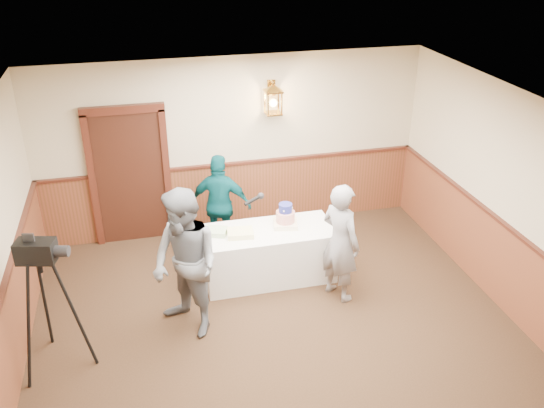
{
  "coord_description": "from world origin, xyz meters",
  "views": [
    {
      "loc": [
        -1.42,
        -4.79,
        4.63
      ],
      "look_at": [
        0.18,
        1.7,
        1.25
      ],
      "focal_mm": 38.0,
      "sensor_mm": 36.0,
      "label": 1
    }
  ],
  "objects_px": {
    "sheet_cake_green": "(216,231)",
    "assistant_p": "(221,205)",
    "interviewer": "(186,264)",
    "tv_camera_rig": "(49,312)",
    "display_table": "(269,253)",
    "baker": "(340,242)",
    "sheet_cake_yellow": "(240,233)",
    "tiered_cake": "(285,217)"
  },
  "relations": [
    {
      "from": "interviewer",
      "to": "assistant_p",
      "type": "height_order",
      "value": "interviewer"
    },
    {
      "from": "sheet_cake_green",
      "to": "assistant_p",
      "type": "bearing_deg",
      "value": 75.79
    },
    {
      "from": "tv_camera_rig",
      "to": "interviewer",
      "type": "bearing_deg",
      "value": 23.59
    },
    {
      "from": "baker",
      "to": "interviewer",
      "type": "bearing_deg",
      "value": 68.61
    },
    {
      "from": "interviewer",
      "to": "tv_camera_rig",
      "type": "distance_m",
      "value": 1.57
    },
    {
      "from": "sheet_cake_yellow",
      "to": "tv_camera_rig",
      "type": "height_order",
      "value": "tv_camera_rig"
    },
    {
      "from": "display_table",
      "to": "interviewer",
      "type": "distance_m",
      "value": 1.62
    },
    {
      "from": "baker",
      "to": "tv_camera_rig",
      "type": "relative_size",
      "value": 1.01
    },
    {
      "from": "sheet_cake_green",
      "to": "interviewer",
      "type": "height_order",
      "value": "interviewer"
    },
    {
      "from": "sheet_cake_yellow",
      "to": "assistant_p",
      "type": "distance_m",
      "value": 0.92
    },
    {
      "from": "sheet_cake_green",
      "to": "baker",
      "type": "xyz_separation_m",
      "value": [
        1.52,
        -0.74,
        0.04
      ]
    },
    {
      "from": "assistant_p",
      "to": "baker",
      "type": "bearing_deg",
      "value": 152.51
    },
    {
      "from": "display_table",
      "to": "sheet_cake_yellow",
      "type": "xyz_separation_m",
      "value": [
        -0.4,
        -0.05,
        0.41
      ]
    },
    {
      "from": "tv_camera_rig",
      "to": "display_table",
      "type": "bearing_deg",
      "value": 36.65
    },
    {
      "from": "interviewer",
      "to": "assistant_p",
      "type": "xyz_separation_m",
      "value": [
        0.7,
        1.76,
        -0.16
      ]
    },
    {
      "from": "display_table",
      "to": "baker",
      "type": "bearing_deg",
      "value": -39.93
    },
    {
      "from": "display_table",
      "to": "assistant_p",
      "type": "bearing_deg",
      "value": 121.27
    },
    {
      "from": "display_table",
      "to": "sheet_cake_green",
      "type": "relative_size",
      "value": 6.04
    },
    {
      "from": "sheet_cake_green",
      "to": "interviewer",
      "type": "xyz_separation_m",
      "value": [
        -0.5,
        -0.97,
        0.16
      ]
    },
    {
      "from": "tiered_cake",
      "to": "assistant_p",
      "type": "distance_m",
      "value": 1.11
    },
    {
      "from": "tiered_cake",
      "to": "sheet_cake_yellow",
      "type": "xyz_separation_m",
      "value": [
        -0.66,
        -0.12,
        -0.1
      ]
    },
    {
      "from": "interviewer",
      "to": "display_table",
      "type": "bearing_deg",
      "value": 93.52
    },
    {
      "from": "interviewer",
      "to": "tiered_cake",
      "type": "bearing_deg",
      "value": 90.42
    },
    {
      "from": "tv_camera_rig",
      "to": "assistant_p",
      "type": "bearing_deg",
      "value": 55.92
    },
    {
      "from": "sheet_cake_green",
      "to": "baker",
      "type": "distance_m",
      "value": 1.69
    },
    {
      "from": "tiered_cake",
      "to": "baker",
      "type": "xyz_separation_m",
      "value": [
        0.54,
        -0.74,
        -0.06
      ]
    },
    {
      "from": "sheet_cake_green",
      "to": "assistant_p",
      "type": "relative_size",
      "value": 0.19
    },
    {
      "from": "sheet_cake_green",
      "to": "baker",
      "type": "relative_size",
      "value": 0.18
    },
    {
      "from": "display_table",
      "to": "tv_camera_rig",
      "type": "relative_size",
      "value": 1.1
    },
    {
      "from": "display_table",
      "to": "tiered_cake",
      "type": "relative_size",
      "value": 4.68
    },
    {
      "from": "tiered_cake",
      "to": "sheet_cake_green",
      "type": "xyz_separation_m",
      "value": [
        -0.98,
        0.0,
        -0.1
      ]
    },
    {
      "from": "display_table",
      "to": "tiered_cake",
      "type": "xyz_separation_m",
      "value": [
        0.26,
        0.07,
        0.51
      ]
    },
    {
      "from": "display_table",
      "to": "interviewer",
      "type": "bearing_deg",
      "value": -143.59
    },
    {
      "from": "sheet_cake_yellow",
      "to": "tv_camera_rig",
      "type": "relative_size",
      "value": 0.21
    },
    {
      "from": "interviewer",
      "to": "tv_camera_rig",
      "type": "relative_size",
      "value": 1.16
    },
    {
      "from": "sheet_cake_green",
      "to": "assistant_p",
      "type": "distance_m",
      "value": 0.81
    },
    {
      "from": "tiered_cake",
      "to": "tv_camera_rig",
      "type": "height_order",
      "value": "tv_camera_rig"
    },
    {
      "from": "baker",
      "to": "assistant_p",
      "type": "bearing_deg",
      "value": 12.92
    },
    {
      "from": "tiered_cake",
      "to": "interviewer",
      "type": "height_order",
      "value": "interviewer"
    },
    {
      "from": "sheet_cake_yellow",
      "to": "tv_camera_rig",
      "type": "bearing_deg",
      "value": -154.64
    },
    {
      "from": "sheet_cake_green",
      "to": "tv_camera_rig",
      "type": "xyz_separation_m",
      "value": [
        -2.03,
        -1.24,
        -0.05
      ]
    },
    {
      "from": "sheet_cake_yellow",
      "to": "tv_camera_rig",
      "type": "xyz_separation_m",
      "value": [
        -2.35,
        -1.11,
        -0.05
      ]
    }
  ]
}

